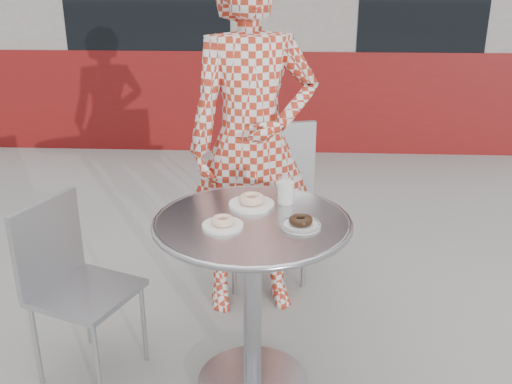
# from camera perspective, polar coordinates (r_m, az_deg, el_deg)

# --- Properties ---
(bistro_table) EXTENTS (0.79, 0.79, 0.80)m
(bistro_table) POSITION_cam_1_polar(r_m,az_deg,el_deg) (2.32, -0.37, -7.19)
(bistro_table) COLOR #B5B5B9
(bistro_table) RESTS_ON ground
(chair_far) EXTENTS (0.57, 0.58, 0.99)m
(chair_far) POSITION_cam_1_polar(r_m,az_deg,el_deg) (3.34, 0.63, -3.69)
(chair_far) COLOR #9FA1A7
(chair_far) RESTS_ON ground
(chair_left) EXTENTS (0.50, 0.50, 0.81)m
(chair_left) POSITION_cam_1_polar(r_m,az_deg,el_deg) (2.69, -16.42, -12.54)
(chair_left) COLOR #9FA1A7
(chair_left) RESTS_ON ground
(seated_person) EXTENTS (0.74, 0.57, 1.80)m
(seated_person) POSITION_cam_1_polar(r_m,az_deg,el_deg) (2.86, -0.34, 4.82)
(seated_person) COLOR #AF2E1B
(seated_person) RESTS_ON ground
(plate_far) EXTENTS (0.19, 0.19, 0.05)m
(plate_far) POSITION_cam_1_polar(r_m,az_deg,el_deg) (2.36, -0.45, -0.98)
(plate_far) COLOR white
(plate_far) RESTS_ON bistro_table
(plate_near) EXTENTS (0.16, 0.16, 0.04)m
(plate_near) POSITION_cam_1_polar(r_m,az_deg,el_deg) (2.17, -3.35, -3.11)
(plate_near) COLOR white
(plate_near) RESTS_ON bistro_table
(plate_checker) EXTENTS (0.16, 0.16, 0.04)m
(plate_checker) POSITION_cam_1_polar(r_m,az_deg,el_deg) (2.18, 4.49, -3.14)
(plate_checker) COLOR white
(plate_checker) RESTS_ON bistro_table
(milk_cup) EXTENTS (0.07, 0.07, 0.12)m
(milk_cup) POSITION_cam_1_polar(r_m,az_deg,el_deg) (2.37, 3.01, 0.07)
(milk_cup) COLOR white
(milk_cup) RESTS_ON bistro_table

